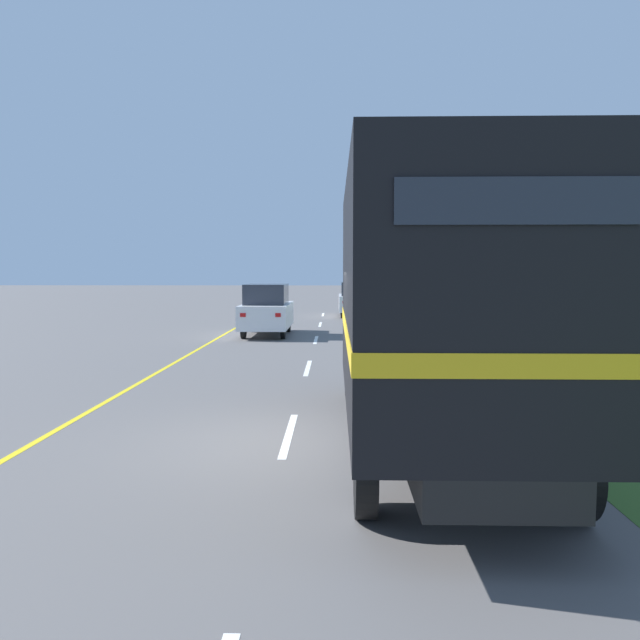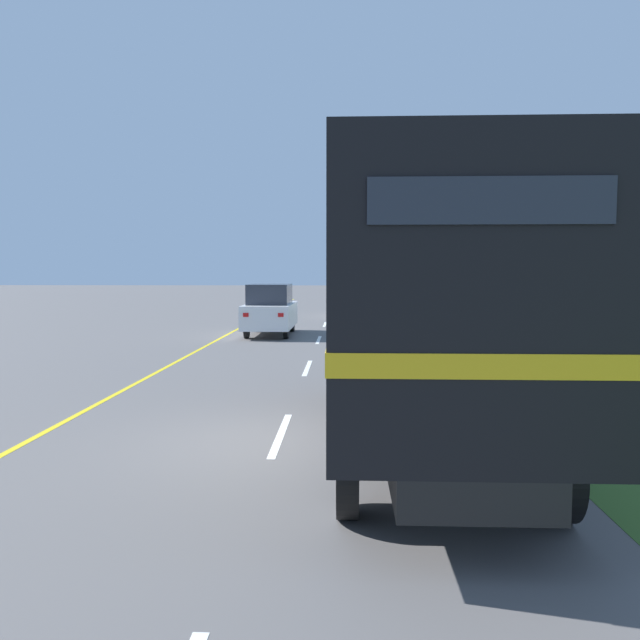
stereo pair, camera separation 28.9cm
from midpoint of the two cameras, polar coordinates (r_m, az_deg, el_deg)
The scene contains 14 objects.
ground_plane at distance 9.38m, azimuth -2.97°, elevation -11.04°, with size 200.00×200.00×0.00m, color #5B5959.
edge_line_yellow at distance 25.92m, azimuth -7.73°, elevation -1.10°, with size 0.12×60.79×0.01m, color yellow.
centre_dash_near at distance 9.79m, azimuth -2.74°, elevation -10.37°, with size 0.12×2.60×0.01m, color white.
centre_dash_mid_a at distance 16.24m, azimuth -0.65°, elevation -4.39°, with size 0.12×2.60×0.01m, color white.
centre_dash_mid_b at distance 22.77m, azimuth 0.24°, elevation -1.83°, with size 0.12×2.60×0.01m, color white.
centre_dash_far at distance 29.34m, azimuth 0.73°, elevation -0.41°, with size 0.12×2.60×0.01m, color white.
centre_dash_farthest at distance 35.92m, azimuth 1.04°, elevation 0.49°, with size 0.12×2.60×0.01m, color white.
horse_trailer_truck at distance 8.79m, azimuth 10.46°, elevation 1.35°, with size 2.50×8.41×3.68m.
lead_car_white at distance 24.50m, azimuth -4.22°, elevation 0.96°, with size 1.80×4.34×2.01m.
lead_car_white_ahead at distance 34.64m, azimuth 4.00°, elevation 1.92°, with size 1.80×4.60×1.90m.
highway_sign at distance 17.32m, azimuth 18.45°, elevation 1.50°, with size 1.96×0.09×2.76m.
roadside_tree_mid at distance 31.62m, azimuth 22.21°, elevation 6.67°, with size 3.35×3.35×5.58m.
roadside_tree_far at distance 39.74m, azimuth 17.59°, elevation 5.39°, with size 3.33×3.33×4.95m.
delineator_post at distance 9.52m, azimuth 24.14°, elevation -8.06°, with size 0.08×0.08×0.95m.
Camera 2 is at (1.00, -8.99, 2.51)m, focal length 35.00 mm.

